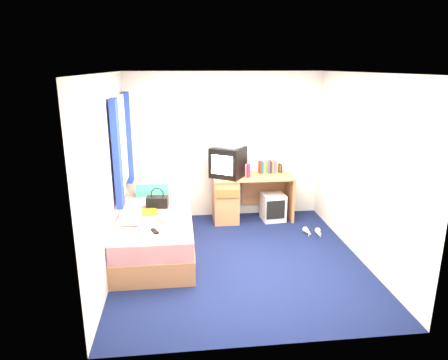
{
  "coord_description": "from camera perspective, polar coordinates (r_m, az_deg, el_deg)",
  "views": [
    {
      "loc": [
        -0.74,
        -4.74,
        2.48
      ],
      "look_at": [
        -0.12,
        0.7,
        0.91
      ],
      "focal_mm": 32.0,
      "sensor_mm": 36.0,
      "label": 1
    }
  ],
  "objects": [
    {
      "name": "pink_water_bottle",
      "position": [
        6.41,
        3.49,
        1.27
      ],
      "size": [
        0.07,
        0.07,
        0.2
      ],
      "primitive_type": "cylinder",
      "rotation": [
        0.0,
        0.0,
        0.05
      ],
      "color": "#D71E46",
      "rests_on": "desk"
    },
    {
      "name": "room_shell",
      "position": [
        4.91,
        2.35,
        3.92
      ],
      "size": [
        3.4,
        3.4,
        3.4
      ],
      "color": "white",
      "rests_on": "ground"
    },
    {
      "name": "book_row",
      "position": [
        6.71,
        6.32,
        1.88
      ],
      "size": [
        0.31,
        0.13,
        0.2
      ],
      "color": "maroon",
      "rests_on": "desk"
    },
    {
      "name": "handbag",
      "position": [
        5.75,
        -9.47,
        -3.03
      ],
      "size": [
        0.32,
        0.2,
        0.29
      ],
      "rotation": [
        0.0,
        0.0,
        -0.12
      ],
      "color": "black",
      "rests_on": "bed"
    },
    {
      "name": "towel",
      "position": [
        5.27,
        -7.26,
        -5.1
      ],
      "size": [
        0.4,
        0.37,
        0.11
      ],
      "primitive_type": "cube",
      "rotation": [
        0.0,
        0.0,
        0.42
      ],
      "color": "white",
      "rests_on": "bed"
    },
    {
      "name": "bed",
      "position": [
        5.61,
        -9.69,
        -7.46
      ],
      "size": [
        1.01,
        2.0,
        0.54
      ],
      "color": "#C07F50",
      "rests_on": "ground"
    },
    {
      "name": "pillow",
      "position": [
        6.35,
        -10.2,
        -1.49
      ],
      "size": [
        0.51,
        0.34,
        0.11
      ],
      "primitive_type": "cube",
      "rotation": [
        0.0,
        0.0,
        0.04
      ],
      "color": "#1B98B1",
      "rests_on": "bed"
    },
    {
      "name": "aerosol_can",
      "position": [
        6.5,
        3.1,
        1.47
      ],
      "size": [
        0.05,
        0.05,
        0.19
      ],
      "primitive_type": "cylinder",
      "rotation": [
        0.0,
        0.0,
        0.01
      ],
      "color": "silver",
      "rests_on": "desk"
    },
    {
      "name": "ground",
      "position": [
        5.41,
        2.17,
        -11.3
      ],
      "size": [
        3.4,
        3.4,
        0.0
      ],
      "primitive_type": "plane",
      "color": "#0C1438",
      "rests_on": "ground"
    },
    {
      "name": "storage_cube",
      "position": [
        6.68,
        7.01,
        -3.84
      ],
      "size": [
        0.39,
        0.39,
        0.45
      ],
      "primitive_type": "cube",
      "rotation": [
        0.0,
        0.0,
        0.1
      ],
      "color": "silver",
      "rests_on": "ground"
    },
    {
      "name": "vcr",
      "position": [
        6.35,
        0.6,
        5.03
      ],
      "size": [
        0.49,
        0.47,
        0.08
      ],
      "primitive_type": "cube",
      "rotation": [
        0.0,
        0.0,
        -0.66
      ],
      "color": "silver",
      "rests_on": "crt_tv"
    },
    {
      "name": "colour_swatch_fan",
      "position": [
        4.93,
        -8.77,
        -7.27
      ],
      "size": [
        0.22,
        0.17,
        0.01
      ],
      "primitive_type": "cube",
      "rotation": [
        0.0,
        0.0,
        -0.59
      ],
      "color": "orange",
      "rests_on": "bed"
    },
    {
      "name": "desk",
      "position": [
        6.58,
        1.7,
        -2.34
      ],
      "size": [
        1.3,
        0.55,
        0.75
      ],
      "color": "#C07F50",
      "rests_on": "ground"
    },
    {
      "name": "magazine",
      "position": [
        5.59,
        -10.57,
        -4.5
      ],
      "size": [
        0.25,
        0.31,
        0.01
      ],
      "primitive_type": "cube",
      "rotation": [
        0.0,
        0.0,
        0.17
      ],
      "color": "#C4CB16",
      "rests_on": "bed"
    },
    {
      "name": "water_bottle",
      "position": [
        5.16,
        -13.3,
        -6.08
      ],
      "size": [
        0.2,
        0.08,
        0.07
      ],
      "primitive_type": "cylinder",
      "rotation": [
        0.0,
        1.57,
        -0.07
      ],
      "color": "silver",
      "rests_on": "bed"
    },
    {
      "name": "crt_tv",
      "position": [
        6.4,
        0.58,
        2.58
      ],
      "size": [
        0.65,
        0.64,
        0.48
      ],
      "rotation": [
        0.0,
        0.0,
        -0.56
      ],
      "color": "black",
      "rests_on": "desk"
    },
    {
      "name": "white_heels",
      "position": [
        6.25,
        12.65,
        -7.36
      ],
      "size": [
        0.27,
        0.29,
        0.09
      ],
      "color": "silver",
      "rests_on": "ground"
    },
    {
      "name": "window_assembly",
      "position": [
        5.8,
        -14.41,
        4.97
      ],
      "size": [
        0.11,
        1.42,
        1.4
      ],
      "color": "silver",
      "rests_on": "room_shell"
    },
    {
      "name": "remote_control",
      "position": [
        4.95,
        -9.88,
        -7.2
      ],
      "size": [
        0.11,
        0.17,
        0.02
      ],
      "primitive_type": "cube",
      "rotation": [
        0.0,
        0.0,
        0.38
      ],
      "color": "black",
      "rests_on": "bed"
    },
    {
      "name": "picture_frame",
      "position": [
        6.78,
        8.04,
        1.69
      ],
      "size": [
        0.04,
        0.12,
        0.14
      ],
      "primitive_type": "cube",
      "rotation": [
        0.0,
        0.0,
        0.17
      ],
      "color": "black",
      "rests_on": "desk"
    }
  ]
}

